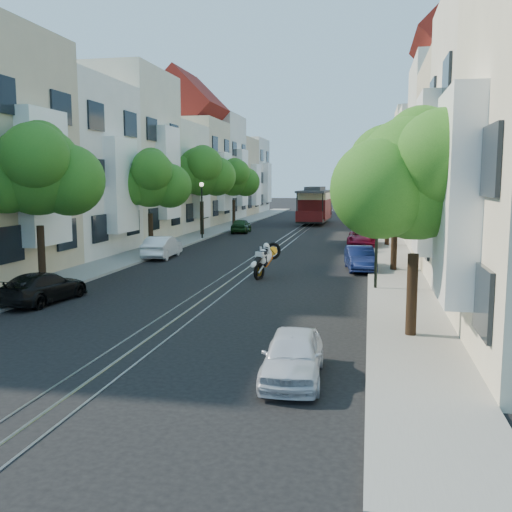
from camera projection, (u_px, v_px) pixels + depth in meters
The scene contains 27 objects.
ground at pixel (296, 234), 47.49m from camera, with size 200.00×200.00×0.00m, color black.
sidewalk_east at pixel (385, 235), 46.08m from camera, with size 2.50×80.00×0.12m, color gray.
sidewalk_west at pixel (212, 232), 48.88m from camera, with size 2.50×80.00×0.12m, color gray.
rail_left at pixel (289, 234), 47.59m from camera, with size 0.06×80.00×0.02m, color gray.
rail_slot at pixel (296, 234), 47.49m from camera, with size 0.06×80.00×0.02m, color gray.
rail_right at pixel (302, 234), 47.38m from camera, with size 0.06×80.00×0.02m, color gray.
lane_line at pixel (296, 234), 47.49m from camera, with size 0.08×80.00×0.01m, color tan.
townhouses_east at pixel (447, 171), 44.43m from camera, with size 7.75×72.00×12.00m.
townhouses_west at pixel (159, 173), 49.03m from camera, with size 7.75×72.00×11.76m.
tree_e_a at pixel (418, 180), 15.34m from camera, with size 4.72×3.87×6.27m.
tree_e_b at pixel (398, 173), 26.97m from camera, with size 4.93×4.08×6.68m.
tree_e_c at pixel (390, 178), 37.68m from camera, with size 4.84×3.99×6.52m.
tree_e_d at pixel (385, 175), 48.34m from camera, with size 5.01×4.16×6.85m.
tree_w_a at pixel (38, 172), 22.94m from camera, with size 4.93×4.08×6.68m.
tree_w_b at pixel (150, 181), 34.65m from camera, with size 4.72×3.87×6.27m.
tree_w_c at pixel (202, 172), 45.26m from camera, with size 5.13×4.28×7.09m.
tree_w_d at pixel (234, 179), 56.02m from camera, with size 4.84×3.99×6.52m.
lamp_east at pixel (377, 220), 22.56m from camera, with size 0.32×0.32×4.16m.
lamp_west at pixel (202, 202), 42.50m from camera, with size 0.32×0.32×4.16m.
sportbike_rider at pixel (265, 258), 25.90m from camera, with size 1.04×1.98×1.62m.
cable_car at pixel (315, 204), 58.48m from camera, with size 3.09×9.08×3.46m.
parked_car_e_near at pixel (293, 355), 12.61m from camera, with size 1.30×3.23×1.10m, color silver.
parked_car_e_mid at pixel (360, 258), 28.04m from camera, with size 1.25×3.59×1.18m, color #0D1742.
parked_car_e_far at pixel (363, 238), 38.14m from camera, with size 1.97×4.27×1.19m, color maroon.
parked_car_w_near at pixel (43, 287), 20.65m from camera, with size 1.56×3.83×1.11m, color black.
parked_car_w_mid at pixel (162, 247), 32.59m from camera, with size 1.33×3.81×1.26m, color white.
parked_car_w_far at pixel (241, 226), 48.49m from camera, with size 1.40×3.49×1.19m, color #163817.
Camera 1 is at (5.98, -19.06, 4.38)m, focal length 40.00 mm.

